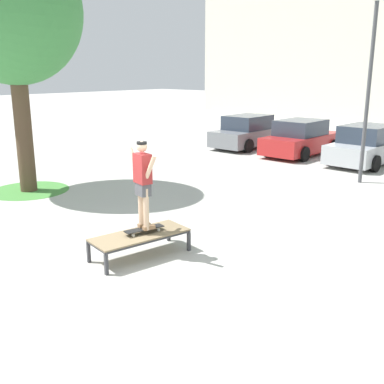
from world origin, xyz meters
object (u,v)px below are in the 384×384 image
tree_near_left (12,12)px  skateboard (144,229)px  light_post (371,60)px  car_grey (249,133)px  skater (143,179)px  skate_box (140,236)px  car_silver (368,146)px  car_red (301,139)px

tree_near_left → skateboard: bearing=-9.3°
skateboard → tree_near_left: 7.83m
skateboard → light_post: (0.68, 8.74, 3.29)m
car_grey → light_post: 8.22m
skater → skate_box: bearing=-99.9°
car_grey → car_silver: size_ratio=1.00×
skate_box → skater: skater is taller
skater → car_grey: skater is taller
skateboard → car_grey: 13.59m
tree_near_left → light_post: bearing=47.8°
car_grey → light_post: light_post is taller
skate_box → skater: bearing=80.1°
skateboard → car_red: 12.39m
tree_near_left → car_grey: tree_near_left is taller
skate_box → skateboard: size_ratio=2.43×
skater → car_silver: (-0.40, 11.94, -0.84)m
tree_near_left → light_post: size_ratio=1.22×
skateboard → car_red: bearing=105.3°
skater → tree_near_left: bearing=170.7°
tree_near_left → car_red: (3.06, 10.92, -4.36)m
tree_near_left → car_silver: tree_near_left is taller
car_silver → skate_box: bearing=-88.2°
light_post → skateboard: bearing=-94.4°
light_post → tree_near_left: bearing=-132.2°
skate_box → skater: (0.02, 0.10, 1.12)m
skate_box → car_grey: 13.67m
skateboard → tree_near_left: bearing=170.7°
skate_box → car_grey: bearing=116.5°
skate_box → car_red: car_red is taller
tree_near_left → light_post: tree_near_left is taller
skater → car_red: 12.42m
tree_near_left → car_silver: (5.91, 10.91, -4.36)m
car_grey → car_red: 2.86m
skater → car_red: skater is taller
car_grey → car_silver: 5.72m
skateboard → skater: (0.00, 0.00, 0.99)m
skater → car_silver: skater is taller
skate_box → light_post: bearing=85.5°
skater → car_red: (-3.26, 11.95, -0.84)m
skate_box → light_post: (0.70, 8.84, 3.41)m
skateboard → car_red: (-3.26, 11.95, 0.15)m
skater → car_silver: 11.98m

